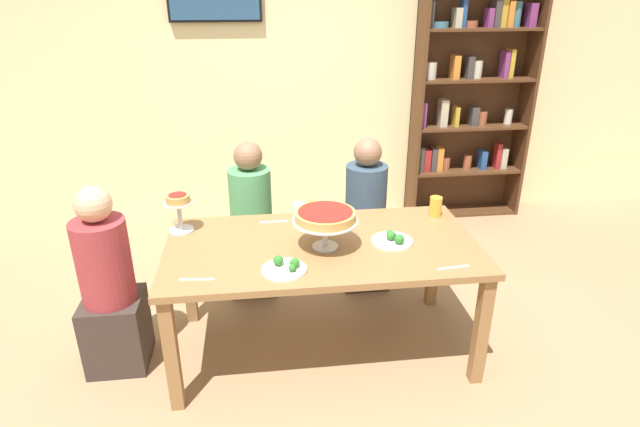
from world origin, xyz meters
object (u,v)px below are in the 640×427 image
at_px(salad_plate_near_diner, 285,267).
at_px(cutlery_fork_near, 197,279).
at_px(beer_glass_amber_tall, 314,212).
at_px(beer_glass_amber_short, 436,207).
at_px(diner_far_right, 365,224).
at_px(diner_far_left, 252,229).
at_px(bookshelf, 470,99).
at_px(diner_head_west, 110,293).
at_px(dining_table, 322,256).
at_px(deep_dish_pizza_stand, 325,218).
at_px(personal_pizza_stand, 179,206).
at_px(salad_plate_far_diner, 393,239).
at_px(cutlery_fork_far, 453,267).
at_px(water_glass_clear_near, 298,210).
at_px(cutlery_knife_near, 274,222).

xyz_separation_m(salad_plate_near_diner, cutlery_fork_near, (-0.45, -0.04, -0.02)).
relative_size(beer_glass_amber_tall, beer_glass_amber_short, 1.05).
relative_size(diner_far_right, diner_far_left, 1.00).
bearing_deg(cutlery_fork_near, bookshelf, 50.72).
bearing_deg(diner_far_right, diner_head_west, -65.70).
relative_size(dining_table, beer_glass_amber_short, 13.85).
height_order(dining_table, bookshelf, bookshelf).
distance_m(diner_far_right, beer_glass_amber_short, 0.66).
distance_m(deep_dish_pizza_stand, cutlery_fork_near, 0.77).
height_order(personal_pizza_stand, salad_plate_far_diner, personal_pizza_stand).
bearing_deg(diner_far_right, salad_plate_far_diner, -0.53).
xyz_separation_m(salad_plate_near_diner, beer_glass_amber_short, (1.02, 0.59, 0.05)).
bearing_deg(cutlery_fork_far, water_glass_clear_near, 129.00).
xyz_separation_m(bookshelf, deep_dish_pizza_stand, (-1.65, -2.06, -0.22)).
bearing_deg(personal_pizza_stand, bookshelf, 34.77).
relative_size(beer_glass_amber_tall, cutlery_fork_near, 0.76).
bearing_deg(diner_far_right, deep_dish_pizza_stand, -26.85).
relative_size(deep_dish_pizza_stand, beer_glass_amber_short, 2.85).
relative_size(diner_head_west, deep_dish_pizza_stand, 3.07).
distance_m(diner_far_left, water_glass_clear_near, 0.57).
distance_m(bookshelf, salad_plate_near_diner, 3.00).
bearing_deg(salad_plate_far_diner, personal_pizza_stand, 166.03).
xyz_separation_m(diner_head_west, water_glass_clear_near, (1.13, 0.39, 0.30)).
bearing_deg(cutlery_fork_far, beer_glass_amber_short, 73.89).
bearing_deg(cutlery_knife_near, diner_head_west, 18.35).
bearing_deg(cutlery_fork_far, diner_head_west, 162.95).
relative_size(bookshelf, salad_plate_near_diner, 9.18).
relative_size(diner_head_west, water_glass_clear_near, 12.00).
distance_m(salad_plate_near_diner, cutlery_knife_near, 0.62).
bearing_deg(salad_plate_near_diner, diner_far_left, 99.73).
bearing_deg(water_glass_clear_near, personal_pizza_stand, -170.31).
bearing_deg(salad_plate_far_diner, water_glass_clear_near, 139.85).
bearing_deg(personal_pizza_stand, cutlery_fork_near, -76.22).
xyz_separation_m(personal_pizza_stand, salad_plate_near_diner, (0.60, -0.56, -0.15)).
height_order(diner_far_right, beer_glass_amber_short, diner_far_right).
height_order(diner_far_left, personal_pizza_stand, diner_far_left).
distance_m(diner_far_right, cutlery_knife_near, 0.85).
relative_size(beer_glass_amber_short, cutlery_fork_near, 0.73).
bearing_deg(deep_dish_pizza_stand, diner_far_left, 117.36).
relative_size(diner_far_left, salad_plate_near_diner, 4.77).
bearing_deg(deep_dish_pizza_stand, cutlery_fork_near, -158.45).
xyz_separation_m(dining_table, cutlery_fork_far, (0.66, -0.37, 0.08)).
height_order(cutlery_fork_near, cutlery_knife_near, same).
xyz_separation_m(dining_table, deep_dish_pizza_stand, (0.01, -0.05, 0.27)).
bearing_deg(dining_table, cutlery_fork_far, -29.09).
height_order(diner_far_left, salad_plate_far_diner, diner_far_left).
bearing_deg(bookshelf, personal_pizza_stand, -145.23).
bearing_deg(diner_far_right, water_glass_clear_near, -55.64).
bearing_deg(cutlery_fork_near, diner_far_left, 81.98).
bearing_deg(diner_head_west, salad_plate_far_diner, -1.57).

